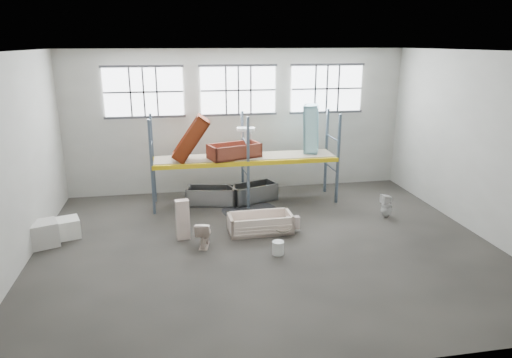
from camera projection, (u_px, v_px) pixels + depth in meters
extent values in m
cube|color=#4B463F|center=(266.00, 247.00, 12.28)|extent=(12.00, 10.00, 0.10)
cube|color=silver|center=(267.00, 49.00, 10.81)|extent=(12.00, 10.00, 0.10)
cube|color=#A5A399|center=(238.00, 121.00, 16.30)|extent=(12.00, 0.10, 5.00)
cube|color=#B1B0A4|center=(335.00, 233.00, 6.79)|extent=(12.00, 0.10, 5.00)
cube|color=#A6A59A|center=(8.00, 165.00, 10.51)|extent=(0.10, 10.00, 5.00)
cube|color=#A4A397|center=(482.00, 145.00, 12.58)|extent=(0.10, 10.00, 5.00)
cube|color=white|center=(144.00, 92.00, 15.34)|extent=(2.60, 0.04, 1.60)
cube|color=white|center=(238.00, 90.00, 15.88)|extent=(2.60, 0.04, 1.60)
cube|color=white|center=(327.00, 89.00, 16.43)|extent=(2.60, 0.04, 1.60)
cube|color=slate|center=(152.00, 168.00, 14.05)|extent=(0.08, 0.08, 3.00)
cube|color=slate|center=(153.00, 159.00, 15.18)|extent=(0.08, 0.08, 3.00)
cube|color=slate|center=(248.00, 164.00, 14.57)|extent=(0.08, 0.08, 3.00)
cube|color=slate|center=(242.00, 155.00, 15.70)|extent=(0.08, 0.08, 3.00)
cube|color=slate|center=(338.00, 159.00, 15.08)|extent=(0.08, 0.08, 3.00)
cube|color=slate|center=(326.00, 151.00, 16.21)|extent=(0.08, 0.08, 3.00)
cube|color=yellow|center=(248.00, 164.00, 14.57)|extent=(6.00, 0.10, 0.14)
cube|color=yellow|center=(242.00, 155.00, 15.70)|extent=(6.00, 0.10, 0.14)
cube|color=gray|center=(245.00, 157.00, 15.11)|extent=(5.90, 1.10, 0.03)
cylinder|color=black|center=(249.00, 210.00, 14.81)|extent=(1.80, 1.80, 0.00)
cube|color=beige|center=(293.00, 223.00, 13.03)|extent=(0.38, 0.19, 0.36)
imported|color=beige|center=(283.00, 231.00, 12.79)|extent=(0.50, 0.50, 0.16)
imported|color=#F4DCCB|center=(204.00, 234.00, 12.11)|extent=(0.53, 0.76, 0.71)
cube|color=beige|center=(183.00, 220.00, 12.51)|extent=(0.38, 0.27, 1.12)
imported|color=white|center=(387.00, 206.00, 14.14)|extent=(0.35, 0.34, 0.73)
imported|color=white|center=(246.00, 142.00, 14.85)|extent=(0.68, 0.59, 0.52)
cylinder|color=silver|center=(278.00, 248.00, 11.68)|extent=(0.40, 0.40, 0.35)
cube|color=beige|center=(42.00, 234.00, 12.14)|extent=(0.95, 0.89, 0.66)
cube|color=white|center=(67.00, 228.00, 12.71)|extent=(0.80, 0.80, 0.53)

